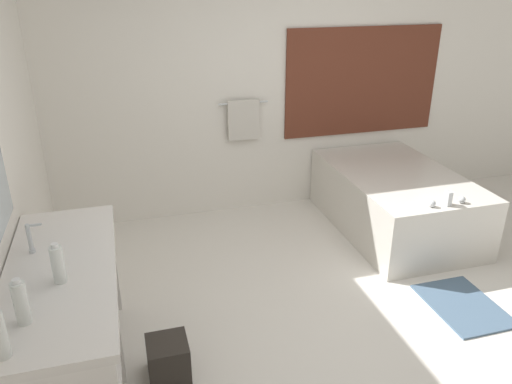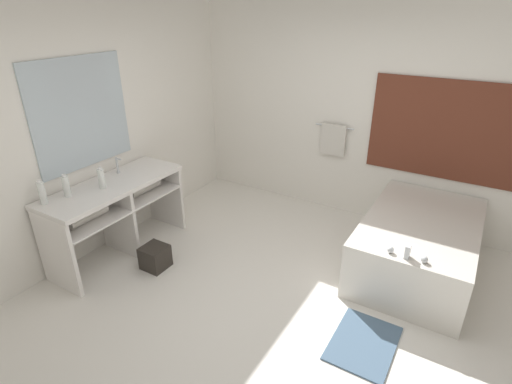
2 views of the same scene
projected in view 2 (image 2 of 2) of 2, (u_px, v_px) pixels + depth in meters
The scene contains 11 objects.
ground_plane at pixel (270, 310), 3.67m from camera, with size 16.00×16.00×0.00m, color silver.
wall_back_with_blinds at pixel (364, 113), 4.80m from camera, with size 7.40×0.13×2.70m.
wall_left_with_mirror at pixel (84, 131), 4.12m from camera, with size 0.08×7.40×2.70m.
vanity_counter at pixel (117, 202), 4.28m from camera, with size 0.59×1.54×0.85m.
sink_faucet at pixel (118, 166), 4.38m from camera, with size 0.09×0.04×0.18m.
bathtub at pixel (419, 242), 4.11m from camera, with size 1.06×1.70×0.70m.
water_bottle_1 at pixel (66, 186), 3.84m from camera, with size 0.06×0.06×0.23m.
water_bottle_2 at pixel (101, 178), 4.01m from camera, with size 0.06×0.06×0.22m.
water_bottle_3 at pixel (42, 193), 3.70m from camera, with size 0.06×0.06×0.24m.
waste_bin at pixel (155, 257), 4.21m from camera, with size 0.25×0.25×0.25m.
bath_mat at pixel (363, 343), 3.30m from camera, with size 0.49×0.67×0.02m.
Camera 2 is at (1.35, -2.51, 2.56)m, focal length 28.00 mm.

